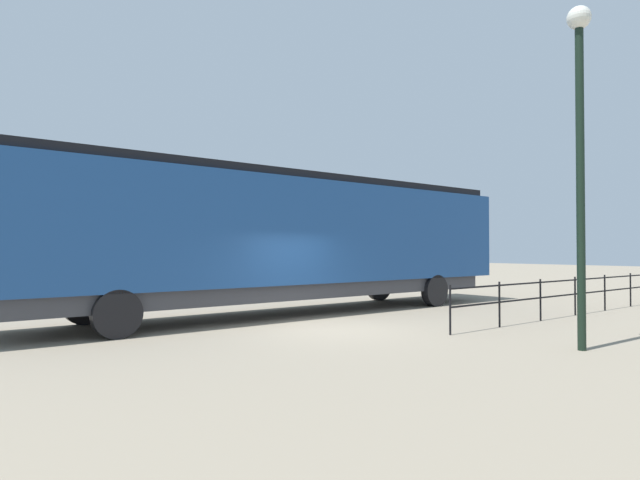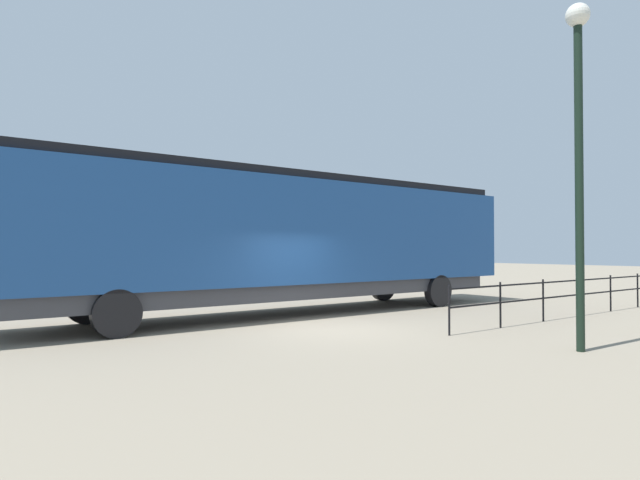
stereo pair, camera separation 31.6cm
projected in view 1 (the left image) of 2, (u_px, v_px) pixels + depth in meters
name	position (u px, v px, depth m)	size (l,w,h in m)	color
ground_plane	(329.00, 329.00, 13.07)	(120.00, 120.00, 0.00)	gray
locomotive	(297.00, 237.00, 16.46)	(3.08, 16.99, 4.27)	navy
lamp_post	(580.00, 124.00, 10.40)	(0.46, 0.46, 6.83)	black
platform_fence	(575.00, 290.00, 15.86)	(0.05, 12.00, 1.16)	black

